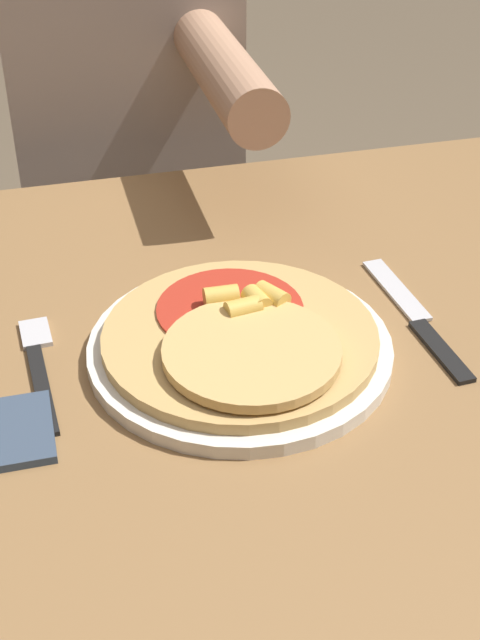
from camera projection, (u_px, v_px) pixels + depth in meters
name	position (u px, v px, depth m)	size (l,w,h in m)	color
dining_table	(211.00, 447.00, 0.91)	(1.21, 0.80, 0.78)	olive
plate	(240.00, 349.00, 0.84)	(0.29, 0.29, 0.01)	silver
pizza	(242.00, 337.00, 0.83)	(0.26, 0.26, 0.04)	tan
fork	(39.00, 365.00, 0.83)	(0.03, 0.18, 0.00)	black
knife	(417.00, 318.00, 0.89)	(0.03, 0.22, 0.00)	black
person_diner	(128.00, 157.00, 1.37)	(0.32, 0.52, 1.22)	#2D2D38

